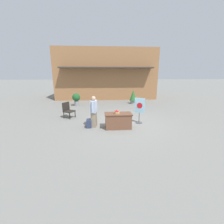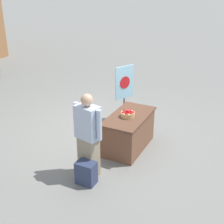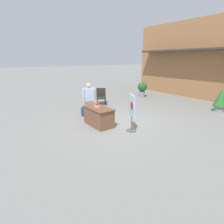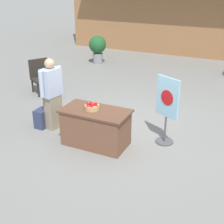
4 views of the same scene
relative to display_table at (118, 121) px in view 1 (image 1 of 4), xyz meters
name	(u,v)px [view 1 (image 1 of 4)]	position (x,y,z in m)	size (l,w,h in m)	color
ground_plane	(123,123)	(0.38, 0.79, -0.38)	(120.00, 120.00, 0.00)	slate
storefront_building	(106,74)	(-0.21, 10.02, 2.18)	(10.33, 4.99, 5.10)	#9E6B42
display_table	(118,121)	(0.00, 0.00, 0.00)	(1.34, 0.72, 0.75)	brown
apple_basket	(117,112)	(-0.07, 0.00, 0.44)	(0.28, 0.28, 0.16)	tan
person_visitor	(94,112)	(-1.20, 0.26, 0.42)	(0.34, 0.60, 1.58)	gray
backpack	(89,123)	(-1.45, 0.17, -0.17)	(0.24, 0.34, 0.42)	#2D3856
poster_board	(139,110)	(1.23, 0.66, 0.37)	(0.50, 0.36, 1.39)	#4C4C51
patio_chair	(68,109)	(-2.85, 2.00, 0.14)	(0.76, 0.76, 0.95)	#28231E
potted_plant_near_right	(133,96)	(2.06, 6.05, 0.27)	(0.64, 0.64, 1.19)	gray
potted_plant_near_left	(76,98)	(-2.87, 5.51, 0.26)	(0.65, 0.65, 1.04)	gray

